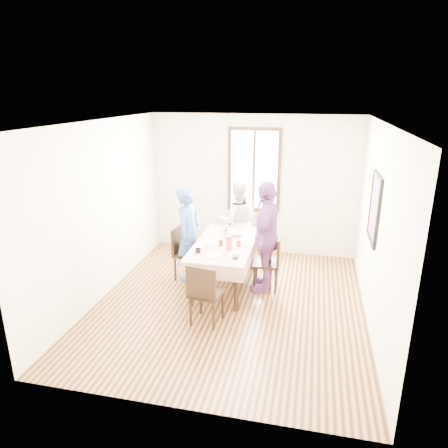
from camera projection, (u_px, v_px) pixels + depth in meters
The scene contains 31 objects.
ground at pixel (230, 303), 6.24m from camera, with size 4.50×4.50×0.00m, color black.
back_wall at pixel (254, 185), 7.90m from camera, with size 4.00×4.00×0.00m, color beige.
right_wall at pixel (377, 229), 5.40m from camera, with size 4.50×4.50×0.00m, color beige.
window_frame at pixel (254, 170), 7.79m from camera, with size 1.02×0.06×1.62m, color black.
window_pane at pixel (254, 170), 7.80m from camera, with size 0.90×0.02×1.50m, color white.
art_poster at pixel (375, 208), 5.62m from camera, with size 0.04×0.76×0.96m, color red.
dining_table at pixel (225, 265), 6.67m from camera, with size 0.81×1.66×0.75m, color black.
tablecloth at pixel (225, 243), 6.56m from camera, with size 0.93×1.78×0.01m, color #610A0A.
chair_left at pixel (188, 254), 6.93m from camera, with size 0.42×0.42×0.91m, color black.
chair_right at pixel (266, 263), 6.56m from camera, with size 0.42×0.42×0.91m, color black.
chair_far at pixel (238, 237), 7.71m from camera, with size 0.42×0.42×0.91m, color black.
chair_near at pixel (207, 293), 5.59m from camera, with size 0.42×0.42×0.91m, color black.
person_left at pixel (189, 234), 6.82m from camera, with size 0.59×0.39×1.61m, color #2F4D8B.
person_far at pixel (238, 221), 7.59m from camera, with size 0.76×0.59×1.56m, color silver.
person_right at pixel (266, 237), 6.42m from camera, with size 1.06×0.44×1.80m, color #703975.
mug_black at pixel (198, 251), 6.14m from camera, with size 0.09×0.09×0.07m, color black.
mug_flag at pixel (239, 244), 6.41m from camera, with size 0.08×0.08×0.08m, color red.
mug_green at pixel (226, 233), 6.93m from camera, with size 0.09×0.09×0.07m, color #0C7226.
serving_bowl at pixel (237, 234), 6.89m from camera, with size 0.19×0.19×0.05m, color white.
juice_carton at pixel (229, 243), 6.23m from camera, with size 0.07×0.07×0.23m, color red.
butter_tub at pixel (236, 254), 6.03m from camera, with size 0.11×0.11×0.05m, color white.
jam_jar at pixel (221, 243), 6.42m from camera, with size 0.07×0.07×0.09m, color black.
drinking_glass at pixel (208, 245), 6.31m from camera, with size 0.07×0.07×0.10m, color silver.
smartphone at pixel (236, 258), 5.95m from camera, with size 0.07×0.14×0.01m, color black.
flower_vase at pixel (226, 237), 6.60m from camera, with size 0.08×0.08×0.16m, color silver.
plate_left at pixel (211, 239), 6.71m from camera, with size 0.20×0.20×0.01m, color white.
plate_right at pixel (240, 242), 6.58m from camera, with size 0.20×0.20×0.01m, color white.
plate_far at pixel (233, 230), 7.15m from camera, with size 0.20×0.20×0.01m, color white.
plate_near at pixel (214, 256), 6.03m from camera, with size 0.20×0.20×0.01m, color white.
butter_lid at pixel (236, 252), 6.02m from camera, with size 0.12×0.12×0.01m, color blue.
flower_bunch at pixel (226, 229), 6.56m from camera, with size 0.09×0.09×0.10m, color yellow, non-canonical shape.
Camera 1 is at (1.12, -5.44, 3.09)m, focal length 32.59 mm.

